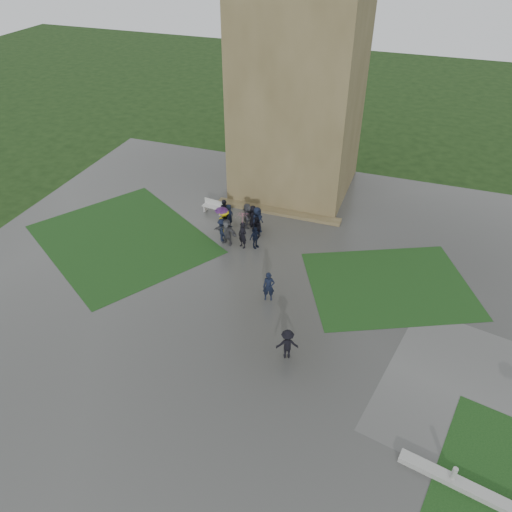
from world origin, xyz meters
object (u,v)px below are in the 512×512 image
(pedestrian_mid, at_px, (269,287))
(pedestrian_near, at_px, (287,344))
(bench, at_px, (213,206))
(tower, at_px, (301,66))

(pedestrian_mid, distance_m, pedestrian_near, 4.33)
(bench, xyz_separation_m, pedestrian_near, (8.83, -11.41, 0.36))
(tower, bearing_deg, bench, -126.34)
(tower, relative_size, bench, 11.15)
(tower, distance_m, pedestrian_mid, 15.93)
(tower, height_order, pedestrian_mid, tower)
(pedestrian_near, bearing_deg, tower, -96.19)
(pedestrian_near, bearing_deg, bench, -73.21)
(bench, distance_m, pedestrian_mid, 10.17)
(tower, height_order, bench, tower)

